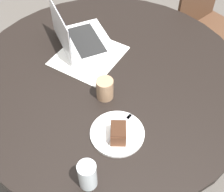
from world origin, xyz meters
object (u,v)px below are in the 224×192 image
chair (209,28)px  plate (117,133)px  laptop (80,39)px  coffee_glass (105,89)px

chair → plate: chair is taller
laptop → plate: bearing=-4.8°
chair → laptop: bearing=-11.3°
chair → plate: bearing=17.3°
laptop → chair: bearing=96.2°
chair → laptop: (0.69, -0.60, 0.27)m
chair → laptop: 0.96m
coffee_glass → laptop: 0.37m
coffee_glass → laptop: bearing=-140.1°
chair → plate: 1.19m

